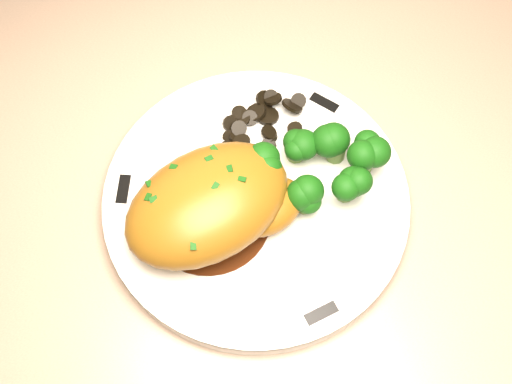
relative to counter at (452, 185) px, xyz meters
name	(u,v)px	position (x,y,z in m)	size (l,w,h in m)	color
counter	(452,185)	(0.00, 0.00, 0.00)	(2.17, 0.72, 1.06)	brown
plate	(256,201)	(-0.43, -0.08, 0.48)	(0.30, 0.30, 0.02)	silver
rim_accent_0	(324,103)	(-0.32, -0.01, 0.49)	(0.03, 0.01, 0.00)	black
rim_accent_1	(123,189)	(-0.55, -0.01, 0.49)	(0.03, 0.01, 0.00)	black
rim_accent_2	(321,313)	(-0.43, -0.21, 0.49)	(0.03, 0.01, 0.00)	black
gravy_pool	(210,218)	(-0.48, -0.08, 0.49)	(0.12, 0.12, 0.00)	#3C190A
chicken_breast	(214,204)	(-0.48, -0.08, 0.52)	(0.18, 0.13, 0.06)	#8F5C18
mushroom_pile	(263,123)	(-0.39, -0.01, 0.49)	(0.09, 0.06, 0.02)	black
broccoli_florets	(320,164)	(-0.37, -0.08, 0.51)	(0.12, 0.09, 0.04)	#567531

